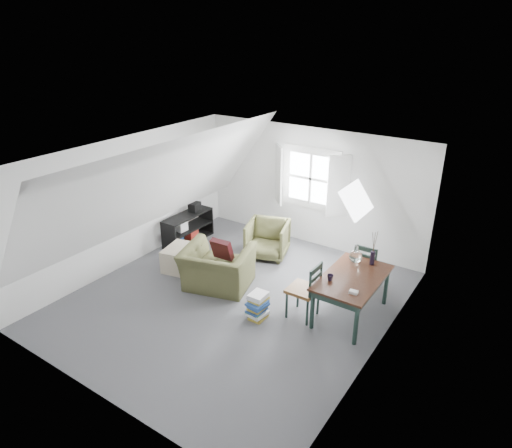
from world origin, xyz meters
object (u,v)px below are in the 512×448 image
Objects in this scene: dining_chair_near at (305,289)px; magazine_stack at (258,306)px; armchair_near at (218,286)px; armchair_far at (267,255)px; ottoman at (184,259)px; media_shelf at (187,230)px; dining_chair_far at (368,266)px; dining_table at (352,282)px.

dining_chair_near is 0.81m from magazine_stack.
dining_chair_near is (1.74, 0.05, 0.51)m from armchair_near.
armchair_near is at bearing -111.72° from armchair_far.
ottoman is (-0.94, 0.14, 0.22)m from armchair_near.
magazine_stack is (-0.60, -0.44, -0.29)m from dining_chair_near.
magazine_stack reaches higher than armchair_near.
armchair_far is at bearing 14.37° from media_shelf.
armchair_far is 1.22× the size of ottoman.
dining_chair_near is at bearing 165.68° from armchair_near.
dining_chair_far is (2.17, -0.12, 0.47)m from armchair_far.
dining_chair_near is (1.65, -1.46, 0.51)m from armchair_far.
dining_table is 3.33× the size of magazine_stack.
dining_table is at bearing -42.89° from armchair_far.
ottoman is at bearing -92.10° from dining_chair_near.
armchair_far is at bearing -131.73° from dining_chair_near.
ottoman is 0.68× the size of dining_chair_near.
armchair_far is at bearing -109.35° from armchair_near.
armchair_near reaches higher than armchair_far.
dining_chair_near reaches higher than dining_table.
armchair_far is at bearing 10.83° from dining_chair_far.
ottoman is 1.54× the size of magazine_stack.
armchair_far is 2.26m from dining_chair_near.
dining_table reaches higher than media_shelf.
dining_chair_far is 0.93× the size of dining_chair_near.
dining_chair_near reaches higher than dining_chair_far.
armchair_far is 1.88× the size of magazine_stack.
armchair_far is at bearing 158.73° from dining_table.
armchair_near is 1.75× the size of ottoman.
ottoman is 0.46× the size of dining_table.
media_shelf is at bearing 18.42° from dining_chair_far.
armchair_near is 2.69× the size of magazine_stack.
armchair_near is 1.43× the size of armchair_far.
dining_table is (2.24, -1.03, 0.63)m from armchair_far.
dining_chair_near is at bearing 82.79° from dining_chair_far.
media_shelf is at bearing 152.37° from magazine_stack.
dining_table is 1.55m from magazine_stack.
ottoman is at bearing -24.71° from armchair_near.
dining_table is 0.92m from dining_chair_far.
dining_chair_near reaches higher than magazine_stack.
dining_chair_near is at bearing -2.04° from ottoman.
magazine_stack is at bearing -14.65° from ottoman.
dining_chair_far is at bearing 21.38° from ottoman.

